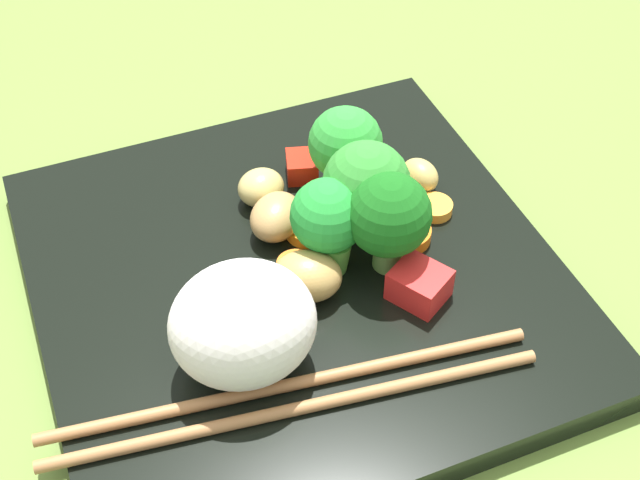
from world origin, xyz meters
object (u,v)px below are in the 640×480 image
at_px(square_plate, 296,280).
at_px(chopstick_pair, 293,397).
at_px(rice_mound, 243,324).
at_px(broccoli_floret_0, 331,224).
at_px(carrot_slice_5, 406,233).

bearing_deg(square_plate, chopstick_pair, -110.73).
bearing_deg(rice_mound, broccoli_floret_0, 36.50).
height_order(carrot_slice_5, chopstick_pair, carrot_slice_5).
relative_size(square_plate, carrot_slice_5, 9.83).
height_order(square_plate, broccoli_floret_0, broccoli_floret_0).
xyz_separation_m(rice_mound, chopstick_pair, (0.01, -0.03, -0.03)).
xyz_separation_m(rice_mound, broccoli_floret_0, (0.06, 0.05, 0.00)).
distance_m(square_plate, carrot_slice_5, 0.07).
relative_size(square_plate, chopstick_pair, 1.15).
relative_size(square_plate, rice_mound, 3.90).
bearing_deg(square_plate, rice_mound, -131.29).
distance_m(rice_mound, chopstick_pair, 0.04).
bearing_deg(carrot_slice_5, square_plate, -179.82).
height_order(square_plate, rice_mound, rice_mound).
height_order(broccoli_floret_0, carrot_slice_5, broccoli_floret_0).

